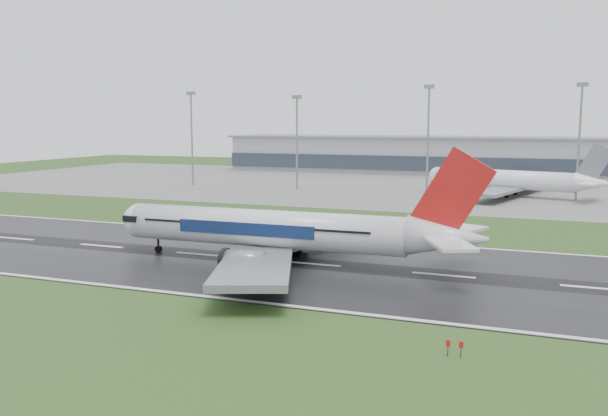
% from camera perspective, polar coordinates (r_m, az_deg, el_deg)
% --- Properties ---
extents(ground, '(520.00, 520.00, 0.00)m').
position_cam_1_polar(ground, '(91.90, 12.68, -6.08)').
color(ground, '#264519').
rests_on(ground, ground).
extents(runway, '(400.00, 45.00, 0.10)m').
position_cam_1_polar(runway, '(91.88, 12.68, -6.05)').
color(runway, black).
rests_on(runway, ground).
extents(apron, '(400.00, 130.00, 0.08)m').
position_cam_1_polar(apron, '(214.88, 17.47, 1.69)').
color(apron, slate).
rests_on(apron, ground).
extents(terminal, '(240.00, 36.00, 15.00)m').
position_cam_1_polar(terminal, '(274.07, 18.30, 4.48)').
color(terminal, '#92949C').
rests_on(terminal, ground).
extents(main_airliner, '(60.47, 57.66, 17.62)m').
position_cam_1_polar(main_airliner, '(95.74, -1.42, 0.10)').
color(main_airliner, silver).
rests_on(main_airliner, runway).
extents(parked_airliner, '(65.54, 62.94, 15.85)m').
position_cam_1_polar(parked_airliner, '(193.38, 18.42, 3.37)').
color(parked_airliner, white).
rests_on(parked_airliner, apron).
extents(floodmast_0, '(0.64, 0.64, 31.12)m').
position_cam_1_polar(floodmast_0, '(219.92, -10.25, 6.11)').
color(floodmast_0, gray).
rests_on(floodmast_0, ground).
extents(floodmast_1, '(0.64, 0.64, 29.29)m').
position_cam_1_polar(floodmast_1, '(202.59, -0.66, 5.84)').
color(floodmast_1, gray).
rests_on(floodmast_1, ground).
extents(floodmast_2, '(0.64, 0.64, 31.77)m').
position_cam_1_polar(floodmast_2, '(191.17, 11.30, 5.94)').
color(floodmast_2, gray).
rests_on(floodmast_2, ground).
extents(floodmast_3, '(0.64, 0.64, 31.49)m').
position_cam_1_polar(floodmast_3, '(188.78, 23.92, 5.35)').
color(floodmast_3, gray).
rests_on(floodmast_3, ground).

